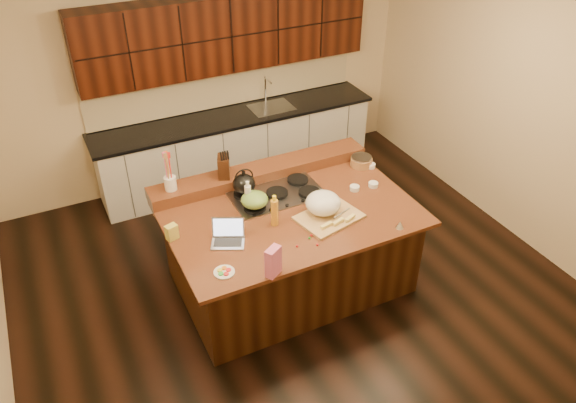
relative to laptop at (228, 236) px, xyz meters
name	(u,v)px	position (x,y,z in m)	size (l,w,h in m)	color
room	(290,173)	(0.71, 0.16, 0.38)	(5.52, 5.02, 2.72)	black
island	(290,247)	(0.71, 0.16, -0.51)	(2.40, 1.60, 0.92)	black
back_ledge	(261,172)	(0.71, 0.86, 0.01)	(2.40, 0.30, 0.12)	black
cooktop	(277,194)	(0.71, 0.46, -0.04)	(0.92, 0.52, 0.05)	gray
back_counter	(234,110)	(1.01, 2.39, 0.01)	(3.70, 0.66, 2.40)	silver
kettle	(244,184)	(0.41, 0.59, 0.09)	(0.23, 0.23, 0.21)	black
green_bowl	(255,200)	(0.41, 0.33, 0.06)	(0.26, 0.26, 0.15)	olive
laptop	(228,236)	(0.00, 0.00, 0.00)	(0.37, 0.34, 0.20)	#B7B7BC
oil_bottle	(275,213)	(0.48, 0.04, 0.08)	(0.07, 0.07, 0.27)	gold
vinegar_bottle	(248,197)	(0.36, 0.39, 0.07)	(0.06, 0.06, 0.25)	silver
wooden_tray	(325,206)	(0.97, -0.04, 0.05)	(0.66, 0.54, 0.24)	tan
ramekin_a	(373,185)	(1.67, 0.18, -0.03)	(0.10, 0.10, 0.04)	white
ramekin_b	(355,188)	(1.46, 0.21, -0.03)	(0.10, 0.10, 0.04)	white
ramekin_c	(371,166)	(1.86, 0.51, -0.03)	(0.10, 0.10, 0.04)	white
strainer_bowl	(361,162)	(1.79, 0.59, -0.01)	(0.24, 0.24, 0.09)	#996B3F
kitchen_timer	(400,225)	(1.50, -0.52, -0.02)	(0.08, 0.08, 0.07)	silver
pink_bag	(273,262)	(0.18, -0.59, 0.08)	(0.15, 0.08, 0.27)	pink
candy_plate	(224,272)	(-0.19, -0.39, -0.05)	(0.18, 0.18, 0.01)	white
package_box	(172,232)	(-0.44, 0.25, 0.02)	(0.10, 0.07, 0.15)	gold
utensil_crock	(170,183)	(-0.26, 0.86, 0.14)	(0.12, 0.12, 0.14)	white
knife_block	(224,167)	(0.30, 0.86, 0.18)	(0.11, 0.18, 0.23)	black
gumdrop_0	(329,228)	(0.90, -0.25, -0.05)	(0.02, 0.02, 0.02)	red
gumdrop_1	(309,238)	(0.67, -0.30, -0.05)	(0.02, 0.02, 0.02)	#198C26
gumdrop_2	(317,245)	(0.69, -0.42, -0.05)	(0.02, 0.02, 0.02)	red
gumdrop_3	(329,233)	(0.87, -0.32, -0.05)	(0.02, 0.02, 0.02)	#198C26
gumdrop_4	(297,246)	(0.52, -0.36, -0.05)	(0.02, 0.02, 0.02)	red
gumdrop_5	(313,231)	(0.75, -0.22, -0.05)	(0.02, 0.02, 0.02)	#198C26
gumdrop_6	(311,235)	(0.70, -0.27, -0.05)	(0.02, 0.02, 0.02)	red
gumdrop_7	(317,230)	(0.79, -0.23, -0.05)	(0.02, 0.02, 0.02)	#198C26
gumdrop_8	(333,232)	(0.91, -0.32, -0.05)	(0.02, 0.02, 0.02)	red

